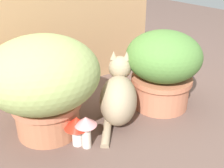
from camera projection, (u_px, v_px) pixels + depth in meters
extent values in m
plane|color=brown|center=(84.00, 133.00, 1.18)|extent=(6.00, 6.00, 0.00)
cube|color=tan|center=(59.00, 12.00, 1.42)|extent=(1.20, 0.03, 0.86)
cylinder|color=#AF6A49|center=(48.00, 116.00, 1.16)|extent=(0.27, 0.27, 0.15)
cylinder|color=#B66A4C|center=(47.00, 103.00, 1.14)|extent=(0.29, 0.29, 0.02)
ellipsoid|color=#96A860|center=(43.00, 73.00, 1.07)|extent=(0.46, 0.46, 0.30)
cylinder|color=#B96D4F|center=(161.00, 91.00, 1.37)|extent=(0.28, 0.28, 0.16)
cylinder|color=#BD6C4C|center=(162.00, 79.00, 1.34)|extent=(0.30, 0.30, 0.02)
ellipsoid|color=#507E38|center=(164.00, 56.00, 1.29)|extent=(0.37, 0.37, 0.24)
ellipsoid|color=tan|center=(118.00, 100.00, 1.22)|extent=(0.30, 0.31, 0.22)
ellipsoid|color=beige|center=(120.00, 92.00, 1.31)|extent=(0.12, 0.12, 0.11)
sphere|color=tan|center=(120.00, 68.00, 1.26)|extent=(0.15, 0.15, 0.11)
cone|color=tan|center=(114.00, 55.00, 1.24)|extent=(0.05, 0.05, 0.04)
cone|color=tan|center=(127.00, 56.00, 1.24)|extent=(0.05, 0.05, 0.04)
cylinder|color=tan|center=(107.00, 131.00, 1.15)|extent=(0.14, 0.16, 0.07)
cylinder|color=silver|center=(77.00, 136.00, 1.09)|extent=(0.04, 0.04, 0.08)
cone|color=red|center=(77.00, 122.00, 1.06)|extent=(0.10, 0.10, 0.05)
cylinder|color=silver|center=(86.00, 136.00, 1.07)|extent=(0.04, 0.04, 0.11)
cone|color=pink|center=(86.00, 121.00, 1.04)|extent=(0.09, 0.09, 0.04)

